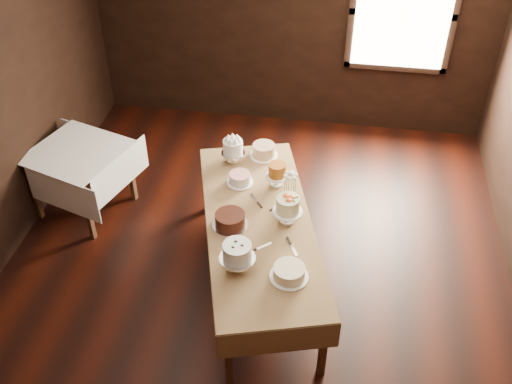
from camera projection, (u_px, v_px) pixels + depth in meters
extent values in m
cube|color=black|center=(253.00, 279.00, 5.83)|extent=(5.00, 6.00, 0.01)
cube|color=beige|center=(251.00, 1.00, 4.06)|extent=(5.00, 6.00, 0.01)
cube|color=black|center=(292.00, 22.00, 7.25)|extent=(5.00, 0.02, 2.80)
cube|color=#FFEABF|center=(403.00, 15.00, 6.91)|extent=(1.10, 0.05, 1.30)
cube|color=#3D2213|center=(229.00, 357.00, 4.72)|extent=(0.07, 0.07, 0.68)
cube|color=#3D2213|center=(211.00, 184.00, 6.46)|extent=(0.07, 0.07, 0.68)
cube|color=#3D2213|center=(323.00, 347.00, 4.79)|extent=(0.07, 0.07, 0.68)
cube|color=#3D2213|center=(281.00, 179.00, 6.53)|extent=(0.07, 0.07, 0.68)
cube|color=#3D2213|center=(259.00, 224.00, 5.39)|extent=(1.51, 2.52, 0.04)
cube|color=#A37B4E|center=(259.00, 222.00, 5.37)|extent=(1.59, 2.60, 0.01)
cube|color=#3D2213|center=(34.00, 191.00, 6.33)|extent=(0.07, 0.07, 0.72)
cube|color=#3D2213|center=(80.00, 156.00, 6.84)|extent=(0.07, 0.07, 0.72)
cube|color=#3D2213|center=(88.00, 212.00, 6.07)|extent=(0.07, 0.07, 0.72)
cube|color=#3D2213|center=(131.00, 173.00, 6.58)|extent=(0.07, 0.07, 0.72)
cube|color=#3D2213|center=(77.00, 154.00, 6.21)|extent=(1.05, 1.05, 0.04)
cube|color=white|center=(76.00, 152.00, 6.20)|extent=(1.15, 1.15, 0.01)
cylinder|color=silver|center=(233.00, 156.00, 6.06)|extent=(0.24, 0.24, 0.12)
cylinder|color=white|center=(233.00, 146.00, 5.98)|extent=(0.28, 0.28, 0.14)
cylinder|color=white|center=(264.00, 156.00, 6.16)|extent=(0.29, 0.29, 0.01)
cylinder|color=#D5B58E|center=(264.00, 150.00, 6.12)|extent=(0.33, 0.33, 0.13)
cylinder|color=white|center=(240.00, 182.00, 5.81)|extent=(0.26, 0.26, 0.01)
cylinder|color=white|center=(240.00, 178.00, 5.77)|extent=(0.30, 0.30, 0.09)
cylinder|color=white|center=(277.00, 180.00, 5.75)|extent=(0.22, 0.22, 0.13)
cylinder|color=#AF5D19|center=(277.00, 169.00, 5.67)|extent=(0.21, 0.21, 0.13)
cylinder|color=silver|center=(230.00, 225.00, 5.33)|extent=(0.33, 0.33, 0.01)
cylinder|color=#39150B|center=(230.00, 219.00, 5.29)|extent=(0.32, 0.32, 0.12)
cylinder|color=white|center=(287.00, 215.00, 5.33)|extent=(0.27, 0.27, 0.13)
cylinder|color=beige|center=(288.00, 204.00, 5.25)|extent=(0.27, 0.27, 0.15)
cylinder|color=silver|center=(237.00, 262.00, 4.88)|extent=(0.30, 0.30, 0.13)
cylinder|color=white|center=(237.00, 250.00, 4.79)|extent=(0.32, 0.32, 0.14)
cylinder|color=white|center=(289.00, 277.00, 4.83)|extent=(0.32, 0.32, 0.01)
cylinder|color=beige|center=(289.00, 272.00, 4.80)|extent=(0.37, 0.37, 0.10)
cube|color=silver|center=(264.00, 246.00, 5.12)|extent=(0.20, 0.17, 0.01)
cube|color=silver|center=(294.00, 250.00, 5.08)|extent=(0.13, 0.23, 0.01)
cube|color=silver|center=(254.00, 198.00, 5.62)|extent=(0.16, 0.21, 0.01)
cube|color=silver|center=(283.00, 203.00, 5.56)|extent=(0.17, 0.20, 0.01)
imported|color=#2D2823|center=(290.00, 197.00, 5.54)|extent=(0.16, 0.16, 0.13)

